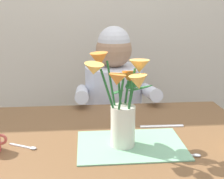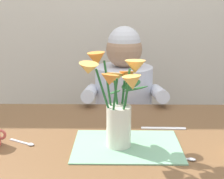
# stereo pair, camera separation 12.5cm
# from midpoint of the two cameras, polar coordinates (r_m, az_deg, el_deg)

# --- Properties ---
(wood_panel_backdrop) EXTENTS (4.00, 0.10, 2.50)m
(wood_panel_backdrop) POSITION_cam_midpoint_polar(r_m,az_deg,el_deg) (2.20, -4.42, 15.41)
(wood_panel_backdrop) COLOR beige
(wood_panel_backdrop) RESTS_ON ground_plane
(dining_table) EXTENTS (1.20, 0.80, 0.74)m
(dining_table) POSITION_cam_midpoint_polar(r_m,az_deg,el_deg) (1.31, -3.12, -12.44)
(dining_table) COLOR brown
(dining_table) RESTS_ON ground_plane
(seated_person) EXTENTS (0.45, 0.47, 1.14)m
(seated_person) POSITION_cam_midpoint_polar(r_m,az_deg,el_deg) (1.90, -1.55, -5.77)
(seated_person) COLOR #4C4C56
(seated_person) RESTS_ON ground_plane
(striped_placemat) EXTENTS (0.40, 0.28, 0.00)m
(striped_placemat) POSITION_cam_midpoint_polar(r_m,az_deg,el_deg) (1.18, 0.43, -10.32)
(striped_placemat) COLOR #7AB289
(striped_placemat) RESTS_ON dining_table
(flower_vase) EXTENTS (0.26, 0.23, 0.35)m
(flower_vase) POSITION_cam_midpoint_polar(r_m,az_deg,el_deg) (1.11, -1.45, -1.86)
(flower_vase) COLOR silver
(flower_vase) RESTS_ON dining_table
(dinner_knife) EXTENTS (0.19, 0.02, 0.00)m
(dinner_knife) POSITION_cam_midpoint_polar(r_m,az_deg,el_deg) (1.35, 6.62, -6.82)
(dinner_knife) COLOR silver
(dinner_knife) RESTS_ON dining_table
(spoon_0) EXTENTS (0.12, 0.05, 0.01)m
(spoon_0) POSITION_cam_midpoint_polar(r_m,az_deg,el_deg) (1.13, 11.00, -11.86)
(spoon_0) COLOR silver
(spoon_0) RESTS_ON dining_table
(spoon_1) EXTENTS (0.11, 0.07, 0.01)m
(spoon_1) POSITION_cam_midpoint_polar(r_m,az_deg,el_deg) (1.22, -18.35, -10.16)
(spoon_1) COLOR silver
(spoon_1) RESTS_ON dining_table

